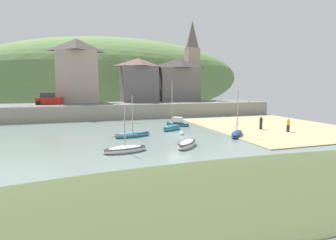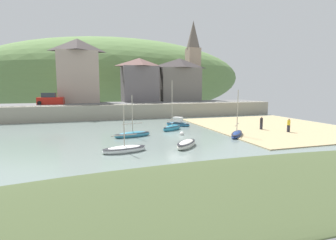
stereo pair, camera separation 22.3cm
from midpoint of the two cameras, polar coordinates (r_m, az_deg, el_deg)
The scene contains 17 objects.
ground at distance 21.77m, azimuth 14.85°, elevation -7.02°, with size 48.00×41.00×0.61m.
quay_seawall at distance 46.14m, azimuth -4.78°, elevation 2.20°, with size 48.00×9.40×2.40m.
hillside_backdrop at distance 83.06m, azimuth -11.45°, elevation 8.95°, with size 80.00×44.00×22.85m.
waterfront_building_left at distance 52.65m, azimuth -18.63°, elevation 10.09°, with size 7.44×6.19×11.70m.
waterfront_building_centre at distance 53.62m, azimuth -6.05°, elevation 8.66°, with size 7.13×5.85×8.54m.
waterfront_building_right at distance 55.92m, azimuth 2.64°, elevation 8.75°, with size 8.65×4.51×8.73m.
church_with_spire at distance 61.60m, azimuth 5.51°, elevation 12.85°, with size 3.00×3.00×17.46m.
rowboat_small_beached at distance 24.03m, azimuth 4.21°, elevation -5.24°, with size 3.18×3.42×0.79m.
fishing_boat_green at distance 36.53m, azimuth 2.31°, elevation -0.75°, with size 3.21×3.36×1.37m.
sailboat_far_left at distance 28.88m, azimuth -7.42°, elevation -3.12°, with size 4.25×2.03×4.67m.
sailboat_white_hull at distance 22.46m, azimuth -9.08°, elevation -6.24°, with size 3.91×1.94×4.12m.
dinghy_open_wooden at distance 29.99m, azimuth 14.79°, elevation -2.94°, with size 3.43×3.83×5.22m.
motorboat_with_cabin at distance 32.93m, azimuth 1.06°, elevation -1.67°, with size 3.23×2.62×6.36m.
parked_car_near_slipway at distance 48.43m, azimuth -23.88°, elevation 4.04°, with size 4.23×2.06×1.95m.
person_on_slipway at distance 34.95m, azimuth 19.64°, elevation -0.46°, with size 0.34×0.34×1.62m.
person_near_water at distance 34.09m, azimuth 24.73°, elevation -0.90°, with size 0.34×0.34×1.62m.
mooring_buoy at distance 29.74m, azimuth 3.19°, elevation -2.98°, with size 0.48×0.48×0.48m.
Camera 2 is at (-9.85, -27.40, 5.47)m, focal length 28.30 mm.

